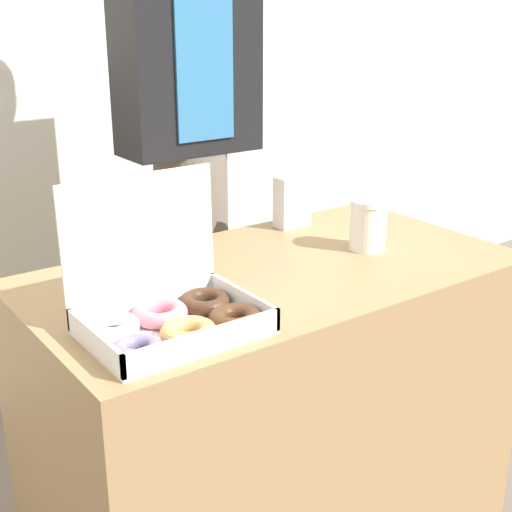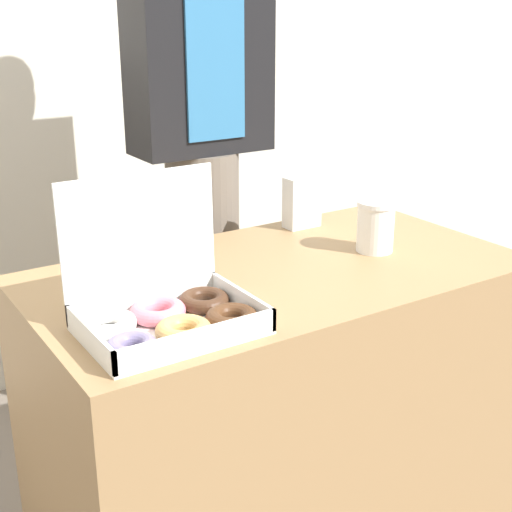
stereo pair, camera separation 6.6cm
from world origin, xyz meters
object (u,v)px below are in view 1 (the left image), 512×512
at_px(donut_box, 170,310).
at_px(coffee_cup, 368,224).
at_px(napkin_holder, 292,202).
at_px(person_customer, 189,132).

bearing_deg(donut_box, coffee_cup, 11.08).
bearing_deg(coffee_cup, napkin_holder, 96.94).
bearing_deg(napkin_holder, donut_box, -147.24).
bearing_deg(coffee_cup, person_customer, 109.62).
xyz_separation_m(donut_box, napkin_holder, (0.60, 0.39, 0.03)).
xyz_separation_m(napkin_holder, person_customer, (-0.16, 0.27, 0.17)).
relative_size(donut_box, napkin_holder, 2.46).
xyz_separation_m(coffee_cup, person_customer, (-0.19, 0.54, 0.17)).
relative_size(coffee_cup, napkin_holder, 0.91).
height_order(coffee_cup, napkin_holder, napkin_holder).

